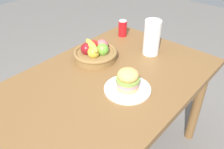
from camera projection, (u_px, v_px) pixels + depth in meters
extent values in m
cube|color=brown|center=(106.00, 83.00, 1.41)|extent=(1.40, 0.90, 0.04)
cylinder|color=brown|center=(197.00, 105.00, 1.81)|extent=(0.07, 0.07, 0.71)
cylinder|color=brown|center=(121.00, 69.00, 2.21)|extent=(0.07, 0.07, 0.71)
cylinder|color=silver|center=(127.00, 89.00, 1.32)|extent=(0.26, 0.26, 0.01)
cylinder|color=#E5BC75|center=(128.00, 86.00, 1.31)|extent=(0.12, 0.12, 0.03)
cylinder|color=pink|center=(128.00, 82.00, 1.30)|extent=(0.12, 0.12, 0.02)
cylinder|color=#84A84C|center=(128.00, 79.00, 1.29)|extent=(0.13, 0.13, 0.02)
ellipsoid|color=#EAAD5D|center=(128.00, 75.00, 1.27)|extent=(0.12, 0.12, 0.07)
cylinder|color=red|center=(123.00, 29.00, 1.86)|extent=(0.07, 0.07, 0.12)
cylinder|color=silver|center=(123.00, 21.00, 1.82)|extent=(0.06, 0.06, 0.00)
cylinder|color=olive|center=(95.00, 56.00, 1.59)|extent=(0.28, 0.28, 0.05)
torus|color=olive|center=(95.00, 52.00, 1.57)|extent=(0.29, 0.29, 0.02)
sphere|color=#D16066|center=(102.00, 45.00, 1.59)|extent=(0.08, 0.08, 0.08)
sphere|color=red|center=(93.00, 46.00, 1.58)|extent=(0.08, 0.08, 0.08)
sphere|color=maroon|center=(87.00, 49.00, 1.55)|extent=(0.08, 0.08, 0.08)
sphere|color=gold|center=(94.00, 52.00, 1.52)|extent=(0.08, 0.08, 0.08)
sphere|color=#6BAD38|center=(103.00, 49.00, 1.54)|extent=(0.08, 0.08, 0.08)
ellipsoid|color=yellow|center=(92.00, 45.00, 1.53)|extent=(0.13, 0.19, 0.05)
cylinder|color=white|center=(152.00, 38.00, 1.60)|extent=(0.11, 0.11, 0.24)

